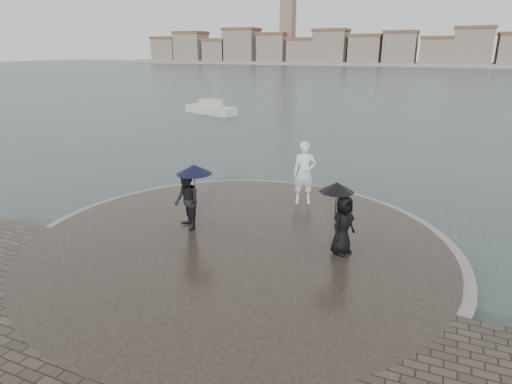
% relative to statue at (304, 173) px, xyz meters
% --- Properties ---
extents(ground, '(400.00, 400.00, 0.00)m').
position_rel_statue_xyz_m(ground, '(-0.75, -7.37, -1.48)').
color(ground, '#2B3835').
rests_on(ground, ground).
extents(kerb_ring, '(12.50, 12.50, 0.32)m').
position_rel_statue_xyz_m(kerb_ring, '(-0.75, -3.87, -1.32)').
color(kerb_ring, gray).
rests_on(kerb_ring, ground).
extents(quay_tip, '(11.90, 11.90, 0.36)m').
position_rel_statue_xyz_m(quay_tip, '(-0.75, -3.87, -1.30)').
color(quay_tip, '#2D261E').
rests_on(quay_tip, ground).
extents(statue, '(0.95, 0.78, 2.24)m').
position_rel_statue_xyz_m(statue, '(0.00, 0.00, 0.00)').
color(statue, silver).
rests_on(statue, quay_tip).
extents(visitor_left, '(1.35, 1.18, 2.04)m').
position_rel_statue_xyz_m(visitor_left, '(-2.50, -3.66, 0.02)').
color(visitor_left, black).
rests_on(visitor_left, quay_tip).
extents(visitor_right, '(1.12, 1.04, 1.95)m').
position_rel_statue_xyz_m(visitor_right, '(2.10, -3.43, -0.05)').
color(visitor_right, black).
rests_on(visitor_right, quay_tip).
extents(far_skyline, '(260.00, 20.00, 37.00)m').
position_rel_statue_xyz_m(far_skyline, '(-7.04, 153.33, 4.13)').
color(far_skyline, gray).
rests_on(far_skyline, ground).
extents(boats, '(41.81, 11.30, 1.50)m').
position_rel_statue_xyz_m(boats, '(2.61, 24.61, -1.10)').
color(boats, beige).
rests_on(boats, ground).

